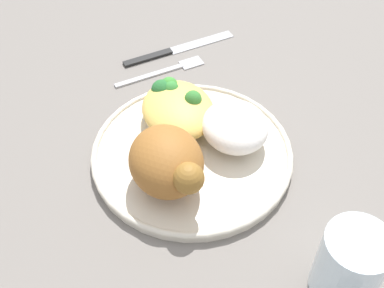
{
  "coord_description": "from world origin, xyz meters",
  "views": [
    {
      "loc": [
        0.39,
        -0.13,
        0.47
      ],
      "look_at": [
        0.0,
        0.0,
        0.03
      ],
      "focal_mm": 45.72,
      "sensor_mm": 36.0,
      "label": 1
    }
  ],
  "objects_px": {
    "plate": "(192,153)",
    "fork": "(165,70)",
    "mac_cheese_with_broccoli": "(175,107)",
    "rice_pile": "(236,129)",
    "water_glass": "(350,265)",
    "knife": "(170,51)",
    "roasted_chicken": "(168,162)"
  },
  "relations": [
    {
      "from": "plate",
      "to": "fork",
      "type": "xyz_separation_m",
      "value": [
        -0.18,
        0.02,
        -0.01
      ]
    },
    {
      "from": "mac_cheese_with_broccoli",
      "to": "fork",
      "type": "xyz_separation_m",
      "value": [
        -0.12,
        0.02,
        -0.03
      ]
    },
    {
      "from": "rice_pile",
      "to": "water_glass",
      "type": "distance_m",
      "value": 0.21
    },
    {
      "from": "rice_pile",
      "to": "knife",
      "type": "relative_size",
      "value": 0.47
    },
    {
      "from": "mac_cheese_with_broccoli",
      "to": "water_glass",
      "type": "xyz_separation_m",
      "value": [
        0.28,
        0.09,
        0.01
      ]
    },
    {
      "from": "water_glass",
      "to": "knife",
      "type": "bearing_deg",
      "value": -173.11
    },
    {
      "from": "knife",
      "to": "water_glass",
      "type": "bearing_deg",
      "value": 6.89
    },
    {
      "from": "rice_pile",
      "to": "plate",
      "type": "bearing_deg",
      "value": -94.8
    },
    {
      "from": "plate",
      "to": "mac_cheese_with_broccoli",
      "type": "distance_m",
      "value": 0.07
    },
    {
      "from": "water_glass",
      "to": "fork",
      "type": "bearing_deg",
      "value": -169.37
    },
    {
      "from": "rice_pile",
      "to": "knife",
      "type": "height_order",
      "value": "rice_pile"
    },
    {
      "from": "plate",
      "to": "water_glass",
      "type": "height_order",
      "value": "water_glass"
    },
    {
      "from": "mac_cheese_with_broccoli",
      "to": "water_glass",
      "type": "bearing_deg",
      "value": 18.35
    },
    {
      "from": "mac_cheese_with_broccoli",
      "to": "plate",
      "type": "bearing_deg",
      "value": 2.12
    },
    {
      "from": "knife",
      "to": "water_glass",
      "type": "xyz_separation_m",
      "value": [
        0.44,
        0.05,
        0.04
      ]
    },
    {
      "from": "fork",
      "to": "plate",
      "type": "bearing_deg",
      "value": -5.18
    },
    {
      "from": "rice_pile",
      "to": "fork",
      "type": "relative_size",
      "value": 0.62
    },
    {
      "from": "roasted_chicken",
      "to": "rice_pile",
      "type": "relative_size",
      "value": 1.22
    },
    {
      "from": "roasted_chicken",
      "to": "mac_cheese_with_broccoli",
      "type": "height_order",
      "value": "roasted_chicken"
    },
    {
      "from": "plate",
      "to": "mac_cheese_with_broccoli",
      "type": "xyz_separation_m",
      "value": [
        -0.06,
        -0.0,
        0.03
      ]
    },
    {
      "from": "mac_cheese_with_broccoli",
      "to": "knife",
      "type": "relative_size",
      "value": 0.59
    },
    {
      "from": "roasted_chicken",
      "to": "knife",
      "type": "distance_m",
      "value": 0.28
    },
    {
      "from": "plate",
      "to": "roasted_chicken",
      "type": "height_order",
      "value": "roasted_chicken"
    },
    {
      "from": "roasted_chicken",
      "to": "rice_pile",
      "type": "bearing_deg",
      "value": 109.45
    },
    {
      "from": "plate",
      "to": "knife",
      "type": "distance_m",
      "value": 0.22
    },
    {
      "from": "roasted_chicken",
      "to": "water_glass",
      "type": "distance_m",
      "value": 0.22
    },
    {
      "from": "mac_cheese_with_broccoli",
      "to": "knife",
      "type": "bearing_deg",
      "value": 166.18
    },
    {
      "from": "fork",
      "to": "water_glass",
      "type": "distance_m",
      "value": 0.4
    },
    {
      "from": "fork",
      "to": "knife",
      "type": "bearing_deg",
      "value": 154.5
    },
    {
      "from": "roasted_chicken",
      "to": "water_glass",
      "type": "height_order",
      "value": "water_glass"
    },
    {
      "from": "mac_cheese_with_broccoli",
      "to": "knife",
      "type": "xyz_separation_m",
      "value": [
        -0.16,
        0.04,
        -0.03
      ]
    },
    {
      "from": "roasted_chicken",
      "to": "water_glass",
      "type": "xyz_separation_m",
      "value": [
        0.18,
        0.13,
        -0.01
      ]
    }
  ]
}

